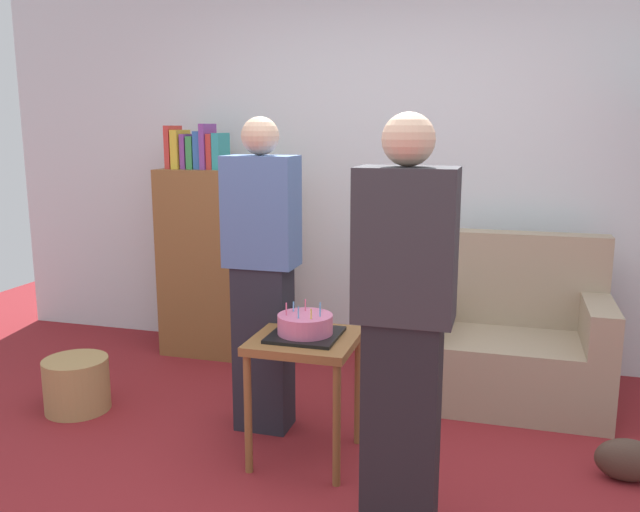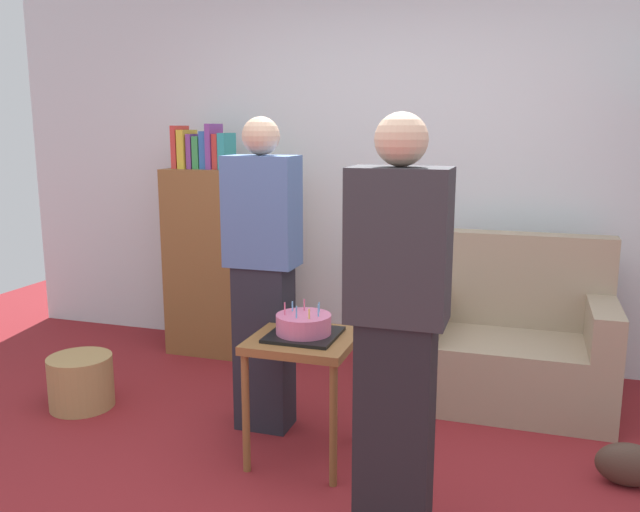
{
  "view_description": "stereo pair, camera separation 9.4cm",
  "coord_description": "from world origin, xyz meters",
  "px_view_note": "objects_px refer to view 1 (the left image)",
  "views": [
    {
      "loc": [
        0.72,
        -2.4,
        1.57
      ],
      "look_at": [
        -0.16,
        0.67,
        0.95
      ],
      "focal_mm": 36.83,
      "sensor_mm": 36.0,
      "label": 1
    },
    {
      "loc": [
        0.81,
        -2.37,
        1.57
      ],
      "look_at": [
        -0.16,
        0.67,
        0.95
      ],
      "focal_mm": 36.83,
      "sensor_mm": 36.0,
      "label": 2
    }
  ],
  "objects_px": {
    "birthday_cake": "(305,326)",
    "handbag": "(627,460)",
    "person_blowing_candles": "(262,275)",
    "person_holding_cake": "(404,332)",
    "bookshelf": "(219,259)",
    "side_table": "(305,356)",
    "wicker_basket": "(77,384)",
    "couch": "(508,342)"
  },
  "relations": [
    {
      "from": "wicker_basket",
      "to": "bookshelf",
      "type": "bearing_deg",
      "value": 71.31
    },
    {
      "from": "person_holding_cake",
      "to": "wicker_basket",
      "type": "relative_size",
      "value": 4.53
    },
    {
      "from": "couch",
      "to": "handbag",
      "type": "distance_m",
      "value": 1.02
    },
    {
      "from": "person_blowing_candles",
      "to": "handbag",
      "type": "relative_size",
      "value": 5.82
    },
    {
      "from": "birthday_cake",
      "to": "person_blowing_candles",
      "type": "height_order",
      "value": "person_blowing_candles"
    },
    {
      "from": "person_blowing_candles",
      "to": "side_table",
      "type": "bearing_deg",
      "value": -23.82
    },
    {
      "from": "couch",
      "to": "wicker_basket",
      "type": "distance_m",
      "value": 2.49
    },
    {
      "from": "side_table",
      "to": "handbag",
      "type": "xyz_separation_m",
      "value": [
        1.46,
        0.19,
        -0.42
      ]
    },
    {
      "from": "bookshelf",
      "to": "person_holding_cake",
      "type": "xyz_separation_m",
      "value": [
        1.57,
        -1.78,
        0.15
      ]
    },
    {
      "from": "person_blowing_candles",
      "to": "person_holding_cake",
      "type": "relative_size",
      "value": 1.0
    },
    {
      "from": "side_table",
      "to": "handbag",
      "type": "bearing_deg",
      "value": 7.56
    },
    {
      "from": "couch",
      "to": "person_blowing_candles",
      "type": "xyz_separation_m",
      "value": [
        -1.23,
        -0.76,
        0.49
      ]
    },
    {
      "from": "bookshelf",
      "to": "wicker_basket",
      "type": "height_order",
      "value": "bookshelf"
    },
    {
      "from": "bookshelf",
      "to": "side_table",
      "type": "relative_size",
      "value": 2.62
    },
    {
      "from": "person_blowing_candles",
      "to": "handbag",
      "type": "bearing_deg",
      "value": 13.91
    },
    {
      "from": "couch",
      "to": "side_table",
      "type": "relative_size",
      "value": 1.8
    },
    {
      "from": "side_table",
      "to": "wicker_basket",
      "type": "relative_size",
      "value": 1.7
    },
    {
      "from": "person_blowing_candles",
      "to": "person_holding_cake",
      "type": "height_order",
      "value": "same"
    },
    {
      "from": "wicker_basket",
      "to": "side_table",
      "type": "bearing_deg",
      "value": -6.5
    },
    {
      "from": "handbag",
      "to": "person_holding_cake",
      "type": "bearing_deg",
      "value": -143.08
    },
    {
      "from": "bookshelf",
      "to": "person_blowing_candles",
      "type": "bearing_deg",
      "value": -54.77
    },
    {
      "from": "couch",
      "to": "handbag",
      "type": "bearing_deg",
      "value": -56.97
    },
    {
      "from": "person_blowing_candles",
      "to": "bookshelf",
      "type": "bearing_deg",
      "value": 141.22
    },
    {
      "from": "bookshelf",
      "to": "birthday_cake",
      "type": "distance_m",
      "value": 1.64
    },
    {
      "from": "couch",
      "to": "bookshelf",
      "type": "relative_size",
      "value": 0.69
    },
    {
      "from": "birthday_cake",
      "to": "handbag",
      "type": "height_order",
      "value": "birthday_cake"
    },
    {
      "from": "bookshelf",
      "to": "wicker_basket",
      "type": "distance_m",
      "value": 1.29
    },
    {
      "from": "birthday_cake",
      "to": "wicker_basket",
      "type": "bearing_deg",
      "value": 173.5
    },
    {
      "from": "side_table",
      "to": "person_blowing_candles",
      "type": "distance_m",
      "value": 0.51
    },
    {
      "from": "bookshelf",
      "to": "handbag",
      "type": "height_order",
      "value": "bookshelf"
    },
    {
      "from": "birthday_cake",
      "to": "side_table",
      "type": "bearing_deg",
      "value": 12.86
    },
    {
      "from": "birthday_cake",
      "to": "person_blowing_candles",
      "type": "bearing_deg",
      "value": 140.19
    },
    {
      "from": "handbag",
      "to": "side_table",
      "type": "bearing_deg",
      "value": -172.44
    },
    {
      "from": "wicker_basket",
      "to": "birthday_cake",
      "type": "bearing_deg",
      "value": -6.5
    },
    {
      "from": "bookshelf",
      "to": "wicker_basket",
      "type": "xyz_separation_m",
      "value": [
        -0.38,
        -1.12,
        -0.53
      ]
    },
    {
      "from": "birthday_cake",
      "to": "person_blowing_candles",
      "type": "relative_size",
      "value": 0.2
    },
    {
      "from": "bookshelf",
      "to": "birthday_cake",
      "type": "height_order",
      "value": "bookshelf"
    },
    {
      "from": "birthday_cake",
      "to": "person_holding_cake",
      "type": "bearing_deg",
      "value": -42.83
    },
    {
      "from": "bookshelf",
      "to": "side_table",
      "type": "distance_m",
      "value": 1.65
    },
    {
      "from": "birthday_cake",
      "to": "person_holding_cake",
      "type": "xyz_separation_m",
      "value": [
        0.54,
        -0.5,
        0.17
      ]
    },
    {
      "from": "handbag",
      "to": "birthday_cake",
      "type": "bearing_deg",
      "value": -172.44
    },
    {
      "from": "person_blowing_candles",
      "to": "person_holding_cake",
      "type": "distance_m",
      "value": 1.14
    }
  ]
}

